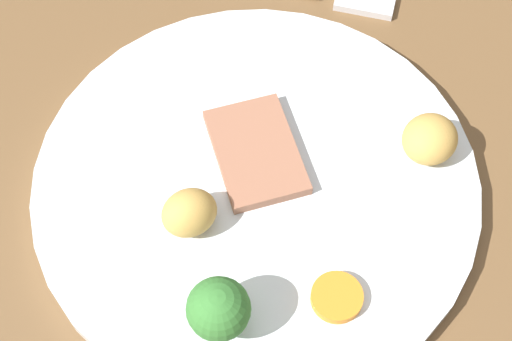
{
  "coord_description": "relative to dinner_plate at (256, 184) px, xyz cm",
  "views": [
    {
      "loc": [
        22.27,
        7.38,
        47.76
      ],
      "look_at": [
        -1.46,
        1.42,
        6.0
      ],
      "focal_mm": 53.65,
      "sensor_mm": 36.0,
      "label": 1
    }
  ],
  "objects": [
    {
      "name": "roast_potato_left",
      "position": [
        4.16,
        -3.13,
        2.21
      ],
      "size": [
        4.5,
        4.55,
        3.02
      ],
      "primitive_type": "ellipsoid",
      "rotation": [
        0.0,
        0.0,
        2.29
      ],
      "color": "tan",
      "rests_on": "dinner_plate"
    },
    {
      "name": "carrot_coin_front",
      "position": [
        6.84,
        6.61,
        1.04
      ],
      "size": [
        3.1,
        3.1,
        0.67
      ],
      "primitive_type": "cylinder",
      "color": "orange",
      "rests_on": "dinner_plate"
    },
    {
      "name": "dining_table",
      "position": [
        1.46,
        -1.42,
        -2.5
      ],
      "size": [
        120.0,
        84.0,
        3.6
      ],
      "primitive_type": "cube",
      "color": "brown",
      "rests_on": "ground"
    },
    {
      "name": "broccoli_floret",
      "position": [
        10.0,
        0.38,
        3.23
      ],
      "size": [
        3.64,
        3.64,
        4.46
      ],
      "color": "#8CB766",
      "rests_on": "dinner_plate"
    },
    {
      "name": "meat_slice_main",
      "position": [
        -1.72,
        -0.43,
        1.1
      ],
      "size": [
        9.26,
        8.38,
        0.8
      ],
      "primitive_type": "cube",
      "rotation": [
        0.0,
        0.0,
        3.68
      ],
      "color": "#9E664C",
      "rests_on": "dinner_plate"
    },
    {
      "name": "dinner_plate",
      "position": [
        0.0,
        0.0,
        0.0
      ],
      "size": [
        28.93,
        28.93,
        1.4
      ],
      "primitive_type": "cylinder",
      "color": "white",
      "rests_on": "dining_table"
    },
    {
      "name": "roast_potato_right",
      "position": [
        -4.71,
        10.33,
        2.18
      ],
      "size": [
        4.98,
        4.92,
        2.95
      ],
      "primitive_type": "ellipsoid",
      "rotation": [
        0.0,
        0.0,
        5.71
      ],
      "color": "tan",
      "rests_on": "dinner_plate"
    }
  ]
}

